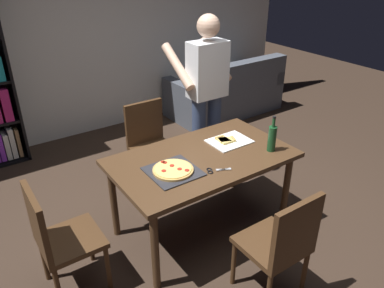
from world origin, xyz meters
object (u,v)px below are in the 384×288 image
at_px(person_serving_pizza, 206,91).
at_px(pepperoni_pizza_on_tray, 173,170).
at_px(dining_table, 202,165).
at_px(chair_left_end, 57,236).
at_px(wine_bottle, 272,138).
at_px(couch, 227,94).
at_px(chair_near_camera, 282,242).
at_px(chair_far_side, 150,140).
at_px(kitchen_scissors, 215,170).

height_order(person_serving_pizza, pepperoni_pizza_on_tray, person_serving_pizza).
distance_m(dining_table, person_serving_pizza, 0.96).
distance_m(chair_left_end, wine_bottle, 1.83).
distance_m(dining_table, pepperoni_pizza_on_tray, 0.35).
bearing_deg(dining_table, couch, 46.26).
bearing_deg(person_serving_pizza, chair_near_camera, -108.77).
bearing_deg(chair_far_side, kitchen_scissors, -92.72).
relative_size(chair_far_side, pepperoni_pizza_on_tray, 2.39).
relative_size(couch, kitchen_scissors, 8.73).
distance_m(couch, pepperoni_pizza_on_tray, 3.07).
xyz_separation_m(dining_table, chair_near_camera, (-0.00, -0.93, -0.16)).
distance_m(chair_left_end, kitchen_scissors, 1.23).
bearing_deg(chair_far_side, chair_left_end, -143.19).
distance_m(wine_bottle, kitchen_scissors, 0.61).
bearing_deg(chair_near_camera, wine_bottle, 51.41).
bearing_deg(wine_bottle, chair_far_side, 114.77).
xyz_separation_m(chair_far_side, person_serving_pizza, (0.55, -0.22, 0.49)).
bearing_deg(pepperoni_pizza_on_tray, wine_bottle, -11.33).
relative_size(chair_near_camera, person_serving_pizza, 0.51).
xyz_separation_m(dining_table, kitchen_scissors, (-0.06, -0.24, 0.09)).
relative_size(dining_table, wine_bottle, 4.75).
bearing_deg(chair_left_end, dining_table, 0.00).
relative_size(chair_far_side, chair_left_end, 1.00).
bearing_deg(kitchen_scissors, chair_left_end, 168.43).
xyz_separation_m(chair_far_side, chair_left_end, (-1.24, -0.93, 0.00)).
bearing_deg(couch, chair_left_end, -147.66).
bearing_deg(person_serving_pizza, pepperoni_pizza_on_tray, -138.63).
xyz_separation_m(chair_far_side, pepperoni_pizza_on_tray, (-0.33, -1.00, 0.25)).
relative_size(dining_table, couch, 0.88).
xyz_separation_m(chair_left_end, couch, (3.14, 1.99, -0.21)).
xyz_separation_m(couch, kitchen_scissors, (-1.96, -2.23, 0.45)).
bearing_deg(kitchen_scissors, chair_near_camera, -85.37).
height_order(dining_table, couch, couch).
distance_m(chair_far_side, pepperoni_pizza_on_tray, 1.08).
bearing_deg(pepperoni_pizza_on_tray, person_serving_pizza, 41.37).
distance_m(dining_table, couch, 2.77).
xyz_separation_m(chair_near_camera, couch, (1.90, 2.91, -0.21)).
relative_size(chair_far_side, wine_bottle, 2.85).
relative_size(person_serving_pizza, pepperoni_pizza_on_tray, 4.65).
relative_size(chair_near_camera, chair_far_side, 1.00).
relative_size(chair_near_camera, wine_bottle, 2.85).
xyz_separation_m(person_serving_pizza, pepperoni_pizza_on_tray, (-0.88, -0.78, -0.23)).
bearing_deg(chair_near_camera, couch, 56.86).
bearing_deg(chair_left_end, person_serving_pizza, 21.50).
distance_m(pepperoni_pizza_on_tray, kitchen_scissors, 0.32).
distance_m(person_serving_pizza, wine_bottle, 0.96).
bearing_deg(pepperoni_pizza_on_tray, dining_table, 12.47).
height_order(dining_table, pepperoni_pizza_on_tray, pepperoni_pizza_on_tray).
relative_size(chair_far_side, couch, 0.52).
bearing_deg(chair_left_end, pepperoni_pizza_on_tray, -4.59).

